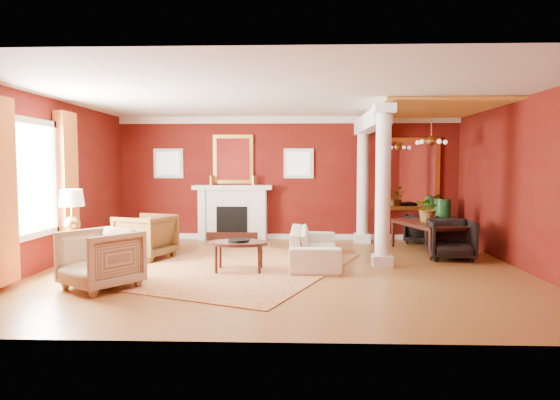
{
  "coord_description": "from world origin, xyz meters",
  "views": [
    {
      "loc": [
        0.23,
        -8.33,
        1.76
      ],
      "look_at": [
        -0.08,
        0.36,
        1.15
      ],
      "focal_mm": 32.0,
      "sensor_mm": 36.0,
      "label": 1
    }
  ],
  "objects_px": {
    "coffee_table": "(239,244)",
    "dining_table": "(430,229)",
    "armchair_leopard": "(145,234)",
    "armchair_stripe": "(100,256)",
    "sofa": "(315,240)",
    "side_table": "(72,218)"
  },
  "relations": [
    {
      "from": "coffee_table",
      "to": "dining_table",
      "type": "xyz_separation_m",
      "value": [
        3.64,
        1.97,
        0.03
      ]
    },
    {
      "from": "armchair_leopard",
      "to": "armchair_stripe",
      "type": "distance_m",
      "value": 2.33
    },
    {
      "from": "armchair_stripe",
      "to": "sofa",
      "type": "bearing_deg",
      "value": 67.83
    },
    {
      "from": "armchair_leopard",
      "to": "armchair_stripe",
      "type": "height_order",
      "value": "armchair_stripe"
    },
    {
      "from": "sofa",
      "to": "armchair_stripe",
      "type": "height_order",
      "value": "armchair_stripe"
    },
    {
      "from": "armchair_leopard",
      "to": "dining_table",
      "type": "bearing_deg",
      "value": 119.44
    },
    {
      "from": "armchair_stripe",
      "to": "side_table",
      "type": "distance_m",
      "value": 1.39
    },
    {
      "from": "armchair_stripe",
      "to": "coffee_table",
      "type": "height_order",
      "value": "armchair_stripe"
    },
    {
      "from": "sofa",
      "to": "coffee_table",
      "type": "relative_size",
      "value": 2.16
    },
    {
      "from": "sofa",
      "to": "armchair_stripe",
      "type": "xyz_separation_m",
      "value": [
        -3.11,
        -1.92,
        0.05
      ]
    },
    {
      "from": "side_table",
      "to": "dining_table",
      "type": "distance_m",
      "value": 6.71
    },
    {
      "from": "coffee_table",
      "to": "side_table",
      "type": "height_order",
      "value": "side_table"
    },
    {
      "from": "sofa",
      "to": "side_table",
      "type": "distance_m",
      "value": 4.1
    },
    {
      "from": "coffee_table",
      "to": "armchair_leopard",
      "type": "bearing_deg",
      "value": 149.54
    },
    {
      "from": "sofa",
      "to": "dining_table",
      "type": "height_order",
      "value": "dining_table"
    },
    {
      "from": "armchair_leopard",
      "to": "dining_table",
      "type": "xyz_separation_m",
      "value": [
        5.55,
        0.85,
        0.02
      ]
    },
    {
      "from": "sofa",
      "to": "armchair_stripe",
      "type": "bearing_deg",
      "value": 122.84
    },
    {
      "from": "sofa",
      "to": "dining_table",
      "type": "relative_size",
      "value": 1.24
    },
    {
      "from": "side_table",
      "to": "dining_table",
      "type": "xyz_separation_m",
      "value": [
        6.34,
        2.16,
        -0.42
      ]
    },
    {
      "from": "coffee_table",
      "to": "dining_table",
      "type": "relative_size",
      "value": 0.57
    },
    {
      "from": "armchair_stripe",
      "to": "dining_table",
      "type": "distance_m",
      "value": 6.33
    },
    {
      "from": "coffee_table",
      "to": "dining_table",
      "type": "bearing_deg",
      "value": 28.42
    }
  ]
}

